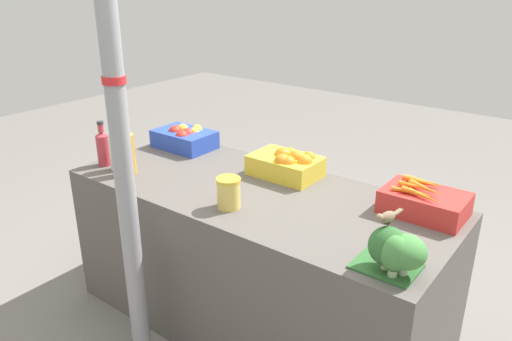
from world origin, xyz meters
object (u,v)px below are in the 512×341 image
juice_bottle_ruby (103,147)px  support_pole (117,108)px  sparrow_bird (387,217)px  broccoli_pile (396,251)px  apple_crate (184,137)px  pickle_jar (229,193)px  orange_crate (287,163)px  carrot_crate (424,201)px  juice_bottle_amber (128,151)px  juice_bottle_cloudy (116,150)px

juice_bottle_ruby → support_pole: bearing=-29.0°
juice_bottle_ruby → sparrow_bird: 1.61m
support_pole → broccoli_pile: support_pole is taller
broccoli_pile → juice_bottle_ruby: juice_bottle_ruby is taller
apple_crate → juice_bottle_ruby: bearing=-106.8°
juice_bottle_ruby → sparrow_bird: size_ratio=1.83×
pickle_jar → sparrow_bird: size_ratio=1.05×
orange_crate → sparrow_bird: (0.74, -0.49, 0.13)m
support_pole → broccoli_pile: bearing=15.3°
apple_crate → broccoli_pile: bearing=-18.7°
pickle_jar → support_pole: bearing=-127.4°
apple_crate → orange_crate: size_ratio=1.00×
juice_bottle_ruby → pickle_jar: 0.87m
orange_crate → carrot_crate: size_ratio=1.00×
broccoli_pile → juice_bottle_ruby: bearing=178.3°
juice_bottle_amber → pickle_jar: juice_bottle_amber is taller
carrot_crate → juice_bottle_cloudy: 1.53m
broccoli_pile → sparrow_bird: 0.12m
carrot_crate → broccoli_pile: 0.52m
juice_bottle_amber → juice_bottle_cloudy: bearing=-180.0°
apple_crate → carrot_crate: (1.43, 0.00, -0.00)m
sparrow_bird → broccoli_pile: bearing=84.0°
support_pole → juice_bottle_cloudy: 0.70m
apple_crate → sparrow_bird: 1.55m
orange_crate → juice_bottle_cloudy: size_ratio=1.30×
broccoli_pile → pickle_jar: broccoli_pile is taller
broccoli_pile → apple_crate: bearing=161.3°
carrot_crate → sparrow_bird: (0.03, -0.49, 0.14)m
juice_bottle_cloudy → carrot_crate: bearing=17.7°
juice_bottle_cloudy → pickle_jar: bearing=0.6°
support_pole → carrot_crate: support_pole is taller
orange_crate → juice_bottle_amber: size_ratio=1.19×
carrot_crate → juice_bottle_cloudy: bearing=-162.3°
support_pole → juice_bottle_ruby: (-0.60, 0.34, -0.38)m
support_pole → apple_crate: 1.02m
sparrow_bird → support_pole: bearing=-56.4°
apple_crate → broccoli_pile: broccoli_pile is taller
juice_bottle_ruby → sparrow_bird: (1.60, -0.03, 0.09)m
pickle_jar → carrot_crate: bearing=33.0°
broccoli_pile → juice_bottle_ruby: (-1.66, 0.05, 0.01)m
carrot_crate → support_pole: bearing=-140.4°
apple_crate → broccoli_pile: size_ratio=1.38×
juice_bottle_ruby → juice_bottle_amber: (0.21, 0.00, 0.02)m
apple_crate → orange_crate: orange_crate is taller
juice_bottle_ruby → pickle_jar: size_ratio=1.75×
orange_crate → juice_bottle_amber: 0.81m
broccoli_pile → juice_bottle_amber: bearing=178.1°
carrot_crate → broccoli_pile: size_ratio=1.38×
support_pole → pickle_jar: bearing=52.6°
carrot_crate → juice_bottle_cloudy: size_ratio=1.30×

